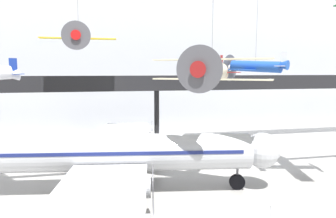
# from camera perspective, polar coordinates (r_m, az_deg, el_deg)

# --- Properties ---
(hangar_back_wall) EXTENTS (140.00, 3.00, 24.12)m
(hangar_back_wall) POSITION_cam_1_polar(r_m,az_deg,el_deg) (49.96, -3.82, 9.70)
(hangar_back_wall) COLOR silver
(hangar_back_wall) RESTS_ON ground
(mezzanine_walkway) EXTENTS (110.00, 3.20, 9.33)m
(mezzanine_walkway) POSITION_cam_1_polar(r_m,az_deg,el_deg) (40.75, -1.96, 4.13)
(mezzanine_walkway) COLOR black
(mezzanine_walkway) RESTS_ON ground
(airliner_silver_main) EXTENTS (29.83, 34.10, 9.06)m
(airliner_silver_main) POSITION_cam_1_polar(r_m,az_deg,el_deg) (25.05, -12.60, -8.29)
(airliner_silver_main) COLOR #B7BABF
(airliner_silver_main) RESTS_ON ground
(suspended_plane_cream_biplane) EXTENTS (8.43, 7.75, 11.36)m
(suspended_plane_cream_biplane) POSITION_cam_1_polar(r_m,az_deg,el_deg) (23.79, 8.32, 7.00)
(suspended_plane_cream_biplane) COLOR beige
(suspended_plane_blue_trainer) EXTENTS (8.09, 7.48, 11.09)m
(suspended_plane_blue_trainer) POSITION_cam_1_polar(r_m,az_deg,el_deg) (35.62, 16.32, 7.75)
(suspended_plane_blue_trainer) COLOR #1E4CAD
(suspended_plane_yellow_lowwing) EXTENTS (8.48, 6.93, 7.84)m
(suspended_plane_yellow_lowwing) POSITION_cam_1_polar(r_m,az_deg,el_deg) (36.84, -16.64, 13.19)
(suspended_plane_yellow_lowwing) COLOR yellow
(stanchion_barrier) EXTENTS (0.36, 0.36, 1.08)m
(stanchion_barrier) POSITION_cam_1_polar(r_m,az_deg,el_deg) (22.24, 18.89, -18.72)
(stanchion_barrier) COLOR #B2B5BA
(stanchion_barrier) RESTS_ON ground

